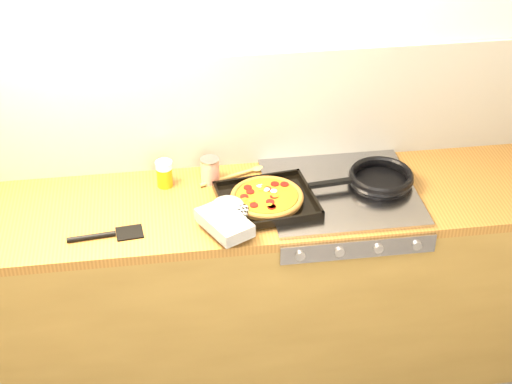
{
  "coord_description": "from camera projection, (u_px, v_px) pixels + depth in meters",
  "views": [
    {
      "loc": [
        -0.26,
        -1.46,
        2.68
      ],
      "look_at": [
        0.1,
        1.08,
        0.95
      ],
      "focal_mm": 55.0,
      "sensor_mm": 36.0,
      "label": 1
    }
  ],
  "objects": [
    {
      "name": "wooden_spoon",
      "position": [
        239.0,
        174.0,
        3.27
      ],
      "size": [
        0.29,
        0.13,
        0.02
      ],
      "color": "#A18444",
      "rests_on": "counter_run"
    },
    {
      "name": "frying_pan",
      "position": [
        379.0,
        178.0,
        3.19
      ],
      "size": [
        0.45,
        0.29,
        0.04
      ],
      "color": "black",
      "rests_on": "stovetop"
    },
    {
      "name": "pizza_on_tray",
      "position": [
        255.0,
        204.0,
        3.04
      ],
      "size": [
        0.5,
        0.47,
        0.06
      ],
      "color": "black",
      "rests_on": "stovetop"
    },
    {
      "name": "room_shell",
      "position": [
        222.0,
        112.0,
        3.22
      ],
      "size": [
        3.2,
        3.2,
        3.2
      ],
      "color": "white",
      "rests_on": "ground"
    },
    {
      "name": "stovetop",
      "position": [
        341.0,
        192.0,
        3.17
      ],
      "size": [
        0.6,
        0.56,
        0.02
      ],
      "primitive_type": "cube",
      "color": "#99989D",
      "rests_on": "counter_run"
    },
    {
      "name": "tomato_can",
      "position": [
        210.0,
        170.0,
        3.21
      ],
      "size": [
        0.09,
        0.09,
        0.11
      ],
      "color": "maroon",
      "rests_on": "counter_run"
    },
    {
      "name": "counter_run",
      "position": [
        233.0,
        287.0,
        3.37
      ],
      "size": [
        3.2,
        0.62,
        0.9
      ],
      "color": "olive",
      "rests_on": "ground"
    },
    {
      "name": "black_spatula",
      "position": [
        107.0,
        235.0,
        2.93
      ],
      "size": [
        0.29,
        0.09,
        0.02
      ],
      "color": "black",
      "rests_on": "counter_run"
    },
    {
      "name": "juice_glass",
      "position": [
        164.0,
        174.0,
        3.19
      ],
      "size": [
        0.08,
        0.08,
        0.11
      ],
      "color": "orange",
      "rests_on": "counter_run"
    }
  ]
}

